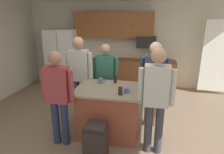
{
  "coord_description": "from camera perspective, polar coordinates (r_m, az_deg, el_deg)",
  "views": [
    {
      "loc": [
        0.7,
        -3.43,
        2.2
      ],
      "look_at": [
        0.01,
        0.17,
        1.05
      ],
      "focal_mm": 31.57,
      "sensor_mm": 36.0,
      "label": 1
    }
  ],
  "objects": [
    {
      "name": "floor",
      "position": [
        4.13,
        -0.64,
        -14.74
      ],
      "size": [
        7.04,
        7.04,
        0.0
      ],
      "primitive_type": "plane",
      "color": "#7F6B56",
      "rests_on": "ground"
    },
    {
      "name": "back_wall",
      "position": [
        6.33,
        4.39,
        9.22
      ],
      "size": [
        6.4,
        0.1,
        2.6
      ],
      "primitive_type": "cube",
      "color": "beige",
      "rests_on": "ground"
    },
    {
      "name": "french_door_window_panel",
      "position": [
        6.23,
        28.49,
        5.16
      ],
      "size": [
        0.9,
        0.06,
        2.0
      ],
      "primitive_type": "cube",
      "color": "white",
      "rests_on": "ground"
    },
    {
      "name": "cabinet_run_upper",
      "position": [
        6.13,
        0.47,
        14.88
      ],
      "size": [
        2.4,
        0.38,
        0.75
      ],
      "color": "brown"
    },
    {
      "name": "cabinet_run_lower",
      "position": [
        6.16,
        9.42,
        0.7
      ],
      "size": [
        1.8,
        0.63,
        0.9
      ],
      "color": "brown",
      "rests_on": "ground"
    },
    {
      "name": "refrigerator",
      "position": [
        6.53,
        -13.92,
        5.42
      ],
      "size": [
        0.95,
        0.76,
        1.79
      ],
      "color": "white",
      "rests_on": "ground"
    },
    {
      "name": "microwave_over_range",
      "position": [
        5.97,
        9.9,
        9.98
      ],
      "size": [
        0.56,
        0.4,
        0.32
      ],
      "primitive_type": "cube",
      "color": "black"
    },
    {
      "name": "kitchen_island",
      "position": [
        3.78,
        -0.86,
        -9.74
      ],
      "size": [
        1.2,
        0.94,
        0.93
      ],
      "color": "brown",
      "rests_on": "ground"
    },
    {
      "name": "person_guest_left",
      "position": [
        3.4,
        -15.42,
        -4.5
      ],
      "size": [
        0.57,
        0.22,
        1.67
      ],
      "rotation": [
        0.0,
        0.0,
        0.56
      ],
      "color": "#232D4C",
      "rests_on": "ground"
    },
    {
      "name": "person_guest_by_door",
      "position": [
        3.92,
        11.99,
        -0.68
      ],
      "size": [
        0.57,
        0.23,
        1.73
      ],
      "rotation": [
        0.0,
        0.0,
        -2.64
      ],
      "color": "tan",
      "rests_on": "ground"
    },
    {
      "name": "person_host_foreground",
      "position": [
        3.13,
        12.62,
        -5.13
      ],
      "size": [
        0.57,
        0.23,
        1.76
      ],
      "rotation": [
        0.0,
        0.0,
        2.69
      ],
      "color": "#383842",
      "rests_on": "ground"
    },
    {
      "name": "person_elder_center",
      "position": [
        4.38,
        -1.87,
        0.56
      ],
      "size": [
        0.57,
        0.22,
        1.62
      ],
      "rotation": [
        0.0,
        0.0,
        -1.28
      ],
      "color": "#4C5166",
      "rests_on": "ground"
    },
    {
      "name": "person_guest_right",
      "position": [
        4.22,
        -9.4,
        1.35
      ],
      "size": [
        0.57,
        0.24,
        1.79
      ],
      "rotation": [
        0.0,
        0.0,
        -0.6
      ],
      "color": "#4C5166",
      "rests_on": "ground"
    },
    {
      "name": "mug_blue_stoneware",
      "position": [
        3.83,
        -3.27,
        -1.1
      ],
      "size": [
        0.13,
        0.08,
        0.1
      ],
      "color": "#4C6B99",
      "rests_on": "kitchen_island"
    },
    {
      "name": "tumbler_amber",
      "position": [
        3.28,
        2.44,
        -4.03
      ],
      "size": [
        0.08,
        0.08,
        0.13
      ],
      "color": "#311B15",
      "rests_on": "kitchen_island"
    },
    {
      "name": "glass_stout_tall",
      "position": [
        3.85,
        0.95,
        -0.73
      ],
      "size": [
        0.06,
        0.06,
        0.14
      ],
      "color": "black",
      "rests_on": "kitchen_island"
    },
    {
      "name": "mug_ceramic_white",
      "position": [
        3.38,
        4.3,
        -3.8
      ],
      "size": [
        0.13,
        0.09,
        0.09
      ],
      "color": "#4C6B99",
      "rests_on": "kitchen_island"
    },
    {
      "name": "trash_bin",
      "position": [
        3.26,
        -4.68,
        -18.21
      ],
      "size": [
        0.34,
        0.34,
        0.61
      ],
      "color": "black",
      "rests_on": "ground"
    }
  ]
}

